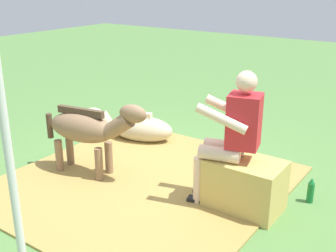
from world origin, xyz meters
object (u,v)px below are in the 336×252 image
Objects in this scene: hay_bale at (245,185)px; soda_bottle at (311,190)px; pony_standing at (88,129)px; tent_pole_left at (6,137)px; pony_lying at (136,127)px; person_seated at (231,133)px.

soda_bottle is at bearing -136.01° from hay_bale.
soda_bottle is (-2.30, -0.84, -0.43)m from pony_standing.
pony_lying is at bearing -66.44° from tent_pole_left.
person_seated reaches higher than soda_bottle.
hay_bale is 2.35m from tent_pole_left.
hay_bale is at bearing -113.08° from tent_pole_left.
person_seated is 1.07m from soda_bottle.
soda_bottle is at bearing -159.93° from pony_standing.
hay_bale is at bearing 158.52° from pony_lying.
hay_bale is at bearing 43.99° from soda_bottle.
person_seated is at bearing 37.73° from soda_bottle.
person_seated is at bearing 9.94° from hay_bale.
hay_bale is 0.30× the size of tent_pole_left.
tent_pole_left is at bearing 70.79° from person_seated.
hay_bale is 0.72m from soda_bottle.
person_seated reaches higher than hay_bale.
person_seated is at bearing -168.91° from pony_standing.
pony_lying is 4.94× the size of soda_bottle.
pony_standing reaches higher than soda_bottle.
person_seated is 2.15m from pony_lying.
hay_bale is 1.85m from pony_standing.
pony_standing is (1.79, 0.35, 0.31)m from hay_bale.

